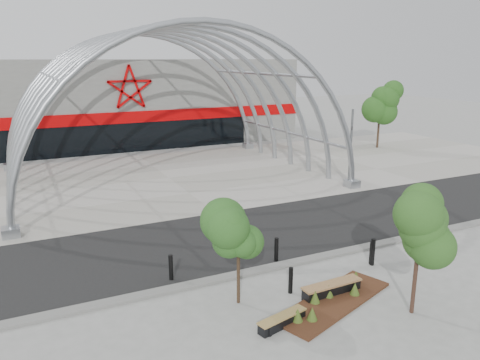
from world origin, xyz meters
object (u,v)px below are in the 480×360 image
at_px(signal_pole, 351,147).
at_px(bench_0, 282,321).
at_px(bollard_2, 291,280).
at_px(street_tree_0, 238,232).
at_px(street_tree_1, 420,231).
at_px(bench_1, 332,289).

height_order(signal_pole, bench_0, signal_pole).
bearing_deg(signal_pole, bench_0, -135.22).
height_order(bench_0, bollard_2, bollard_2).
relative_size(street_tree_0, street_tree_1, 0.90).
distance_m(street_tree_1, bollard_2, 4.75).
xyz_separation_m(signal_pole, street_tree_1, (-7.88, -13.24, 0.21)).
bearing_deg(bollard_2, bench_0, -128.45).
bearing_deg(street_tree_0, bench_1, -17.32).
height_order(bench_0, bench_1, bench_1).
relative_size(signal_pole, street_tree_1, 1.27).
relative_size(signal_pole, bollard_2, 5.16).
bearing_deg(bench_0, bench_1, 19.82).
bearing_deg(street_tree_1, street_tree_0, 147.87).
bearing_deg(bench_0, street_tree_0, 107.37).
height_order(signal_pole, street_tree_1, signal_pole).
distance_m(street_tree_0, street_tree_1, 5.80).
bearing_deg(signal_pole, street_tree_0, -141.52).
height_order(bench_1, bollard_2, bollard_2).
height_order(street_tree_0, bench_1, street_tree_0).
bearing_deg(bollard_2, street_tree_0, 174.48).
bearing_deg(street_tree_1, bench_1, 129.42).
xyz_separation_m(street_tree_0, street_tree_1, (4.90, -3.08, 0.29)).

